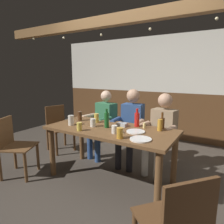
{
  "coord_description": "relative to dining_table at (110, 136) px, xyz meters",
  "views": [
    {
      "loc": [
        1.4,
        -2.1,
        1.51
      ],
      "look_at": [
        0.0,
        0.2,
        0.99
      ],
      "focal_mm": 31.87,
      "sensor_mm": 36.0,
      "label": 1
    }
  ],
  "objects": [
    {
      "name": "person_1",
      "position": [
        0.01,
        0.64,
        0.03
      ],
      "size": [
        0.51,
        0.56,
        1.26
      ],
      "rotation": [
        0.0,
        0.0,
        3.23
      ],
      "color": "#2D4C84",
      "rests_on": "ground_plane"
    },
    {
      "name": "bottle_2",
      "position": [
        0.27,
        0.28,
        0.22
      ],
      "size": [
        0.07,
        0.07,
        0.26
      ],
      "color": "red",
      "rests_on": "dining_table"
    },
    {
      "name": "back_wall_upper",
      "position": [
        0.0,
        2.37,
        1.07
      ],
      "size": [
        5.56,
        0.12,
        1.28
      ],
      "primitive_type": "cube",
      "color": "beige"
    },
    {
      "name": "pint_glass_1",
      "position": [
        -0.36,
        0.17,
        0.18
      ],
      "size": [
        0.07,
        0.07,
        0.14
      ],
      "primitive_type": "cylinder",
      "color": "#E5C64C",
      "rests_on": "dining_table"
    },
    {
      "name": "chair_empty_near_right",
      "position": [
        -1.5,
        0.46,
        -0.18
      ],
      "size": [
        0.55,
        0.55,
        0.88
      ],
      "rotation": [
        0.0,
        0.0,
        -1.87
      ],
      "color": "brown",
      "rests_on": "ground_plane"
    },
    {
      "name": "bottle_1",
      "position": [
        -0.07,
        0.01,
        0.22
      ],
      "size": [
        0.06,
        0.06,
        0.27
      ],
      "color": "#195923",
      "rests_on": "dining_table"
    },
    {
      "name": "pint_glass_2",
      "position": [
        -0.59,
        -0.15,
        0.18
      ],
      "size": [
        0.08,
        0.08,
        0.15
      ],
      "primitive_type": "cylinder",
      "color": "white",
      "rests_on": "dining_table"
    },
    {
      "name": "bottle_0",
      "position": [
        0.62,
        0.35,
        0.2
      ],
      "size": [
        0.07,
        0.07,
        0.23
      ],
      "color": "#593314",
      "rests_on": "dining_table"
    },
    {
      "name": "pint_glass_6",
      "position": [
        -0.26,
        -0.06,
        0.17
      ],
      "size": [
        0.08,
        0.08,
        0.12
      ],
      "primitive_type": "cylinder",
      "color": "white",
      "rests_on": "dining_table"
    },
    {
      "name": "pint_glass_4",
      "position": [
        0.32,
        -0.31,
        0.17
      ],
      "size": [
        0.08,
        0.08,
        0.13
      ],
      "primitive_type": "cylinder",
      "color": "gold",
      "rests_on": "dining_table"
    },
    {
      "name": "pint_glass_7",
      "position": [
        0.62,
        0.24,
        0.19
      ],
      "size": [
        0.06,
        0.06,
        0.15
      ],
      "primitive_type": "cylinder",
      "color": "gold",
      "rests_on": "dining_table"
    },
    {
      "name": "dining_table",
      "position": [
        0.0,
        0.0,
        0.0
      ],
      "size": [
        1.79,
        0.84,
        0.77
      ],
      "color": "brown",
      "rests_on": "ground_plane"
    },
    {
      "name": "table_candle",
      "position": [
        0.4,
        0.24,
        0.15
      ],
      "size": [
        0.04,
        0.04,
        0.08
      ],
      "primitive_type": "cylinder",
      "color": "#F9E08C",
      "rests_on": "dining_table"
    },
    {
      "name": "pint_glass_5",
      "position": [
        -0.66,
        0.13,
        0.18
      ],
      "size": [
        0.07,
        0.07,
        0.15
      ],
      "primitive_type": "cylinder",
      "color": "#4C2D19",
      "rests_on": "dining_table"
    },
    {
      "name": "back_wall_wainscot",
      "position": [
        0.0,
        2.37,
        -0.11
      ],
      "size": [
        5.56,
        0.12,
        1.08
      ],
      "primitive_type": "cube",
      "color": "brown",
      "rests_on": "ground_plane"
    },
    {
      "name": "ceiling_beam",
      "position": [
        0.0,
        0.42,
        1.63
      ],
      "size": [
        5.01,
        0.14,
        0.16
      ],
      "primitive_type": "cube",
      "color": "brown"
    },
    {
      "name": "plate_1",
      "position": [
        0.55,
        -0.24,
        0.12
      ],
      "size": [
        0.25,
        0.25,
        0.01
      ],
      "primitive_type": "cylinder",
      "color": "white",
      "rests_on": "dining_table"
    },
    {
      "name": "pint_glass_3",
      "position": [
        0.17,
        -0.18,
        0.16
      ],
      "size": [
        0.07,
        0.07,
        0.1
      ],
      "primitive_type": "cylinder",
      "color": "white",
      "rests_on": "dining_table"
    },
    {
      "name": "person_2",
      "position": [
        0.52,
        0.64,
        0.01
      ],
      "size": [
        0.54,
        0.57,
        1.22
      ],
      "rotation": [
        0.0,
        0.0,
        3.0
      ],
      "color": "#997F60",
      "rests_on": "ground_plane"
    },
    {
      "name": "ground_plane",
      "position": [
        0.0,
        -0.16,
        -0.66
      ],
      "size": [
        6.68,
        6.68,
        0.0
      ],
      "primitive_type": "plane",
      "color": "#423A33"
    },
    {
      "name": "plate_0",
      "position": [
        0.38,
        0.01,
        0.12
      ],
      "size": [
        0.24,
        0.24,
        0.01
      ],
      "primitive_type": "cylinder",
      "color": "white",
      "rests_on": "dining_table"
    },
    {
      "name": "condiment_caddy",
      "position": [
        0.09,
        0.18,
        0.14
      ],
      "size": [
        0.14,
        0.1,
        0.05
      ],
      "primitive_type": "cube",
      "color": "#B2B7BC",
      "rests_on": "dining_table"
    },
    {
      "name": "pint_glass_0",
      "position": [
        -0.29,
        -0.32,
        0.17
      ],
      "size": [
        0.07,
        0.07,
        0.11
      ],
      "primitive_type": "cylinder",
      "color": "#E5C64C",
      "rests_on": "dining_table"
    },
    {
      "name": "person_0",
      "position": [
        -0.55,
        0.65,
        0.01
      ],
      "size": [
        0.54,
        0.57,
        1.21
      ],
      "rotation": [
        0.0,
        0.0,
        2.96
      ],
      "color": "#33724C",
      "rests_on": "ground_plane"
    },
    {
      "name": "string_lights",
      "position": [
        0.0,
        0.37,
        1.47
      ],
      "size": [
        3.93,
        0.04,
        0.11
      ],
      "color": "#F9EAB2"
    },
    {
      "name": "chair_empty_far_end",
      "position": [
        -1.3,
        -0.64,
        -0.18
      ],
      "size": [
        0.59,
        0.59,
        0.88
      ],
      "rotation": [
        0.0,
        0.0,
        -1.11
      ],
      "color": "brown",
      "rests_on": "ground_plane"
    }
  ]
}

